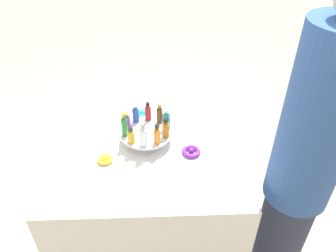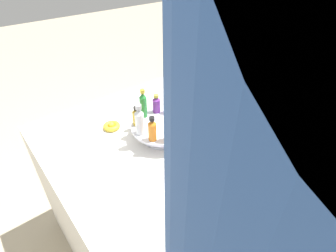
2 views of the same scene
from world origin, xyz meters
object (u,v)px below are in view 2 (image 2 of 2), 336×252
Objects in this scene: ribbon_bow_gold at (112,126)px; ribbon_bow_teal at (199,113)px; bottle_orange at (152,130)px; bottle_amber at (169,130)px; bottle_clear at (139,121)px; bottle_teal at (183,124)px; bottle_purple at (156,104)px; bottle_brown at (188,115)px; display_stand at (163,129)px; ribbon_bow_purple at (178,174)px; bottle_gold at (137,116)px; bottle_blue at (171,103)px; bottle_green at (143,104)px; bottle_red at (183,108)px.

ribbon_bow_gold is 0.97× the size of ribbon_bow_teal.
ribbon_bow_gold is (0.27, 0.05, -0.11)m from bottle_orange.
bottle_amber reaches higher than ribbon_bow_gold.
bottle_clear reaches higher than bottle_teal.
bottle_purple is at bearing -59.13° from bottle_clear.
bottle_teal is at bearing 120.87° from bottle_brown.
display_stand is 2.53× the size of bottle_orange.
display_stand reaches higher than ribbon_bow_teal.
bottle_orange is 1.14× the size of ribbon_bow_purple.
bottle_purple reaches higher than bottle_gold.
bottle_blue is at bearing -121.47° from ribbon_bow_gold.
bottle_clear reaches higher than ribbon_bow_purple.
ribbon_bow_gold is at bearing 35.68° from display_stand.
ribbon_bow_teal is (-0.09, -0.29, -0.12)m from bottle_green.
ribbon_bow_purple is (-0.13, 0.13, -0.11)m from bottle_teal.
bottle_orange is (-0.07, -0.02, -0.01)m from bottle_clear.
bottle_brown is 0.22m from bottle_green.
bottle_blue is at bearing -131.13° from bottle_purple.
display_stand is 3.12× the size of bottle_gold.
bottle_orange is 0.95× the size of bottle_brown.
bottle_orange is 0.19m from bottle_brown.
bottle_clear is 0.14m from bottle_amber.
bottle_teal reaches higher than bottle_orange.
bottle_brown reaches higher than bottle_purple.
bottle_orange is at bearing 138.87° from bottle_purple.
bottle_clear is 1.28× the size of bottle_blue.
bottle_brown is (0.03, -0.13, 0.00)m from bottle_amber.
bottle_purple is 0.39m from ribbon_bow_purple.
bottle_blue reaches higher than ribbon_bow_gold.
bottle_teal reaches higher than ribbon_bow_purple.
ribbon_bow_purple is at bearing 135.78° from bottle_red.
bottle_green reaches higher than display_stand.
bottle_amber is at bearing 102.87° from bottle_brown.
bottle_gold reaches higher than ribbon_bow_purple.
ribbon_bow_purple is at bearing 125.68° from ribbon_bow_teal.
bottle_brown is at bearing -131.13° from display_stand.
display_stand is at bearing -59.13° from bottle_orange.
bottle_purple reaches higher than display_stand.
bottle_amber is at bearing -149.13° from bottle_clear.
display_stand is at bearing 48.87° from bottle_brown.
bottle_purple is (0.22, -0.02, -0.01)m from bottle_teal.
bottle_orange is 0.21m from ribbon_bow_purple.
bottle_red is 1.35× the size of ribbon_bow_gold.
bottle_green is 1.70× the size of ribbon_bow_teal.
ribbon_bow_teal is at bearing -76.71° from bottle_orange.
bottle_purple is 0.14m from bottle_gold.
bottle_teal is (-0.05, -0.12, 0.00)m from bottle_orange.
ribbon_bow_gold is at bearing 65.68° from ribbon_bow_teal.
bottle_brown is at bearing 174.87° from bottle_blue.
bottle_green reaches higher than bottle_gold.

